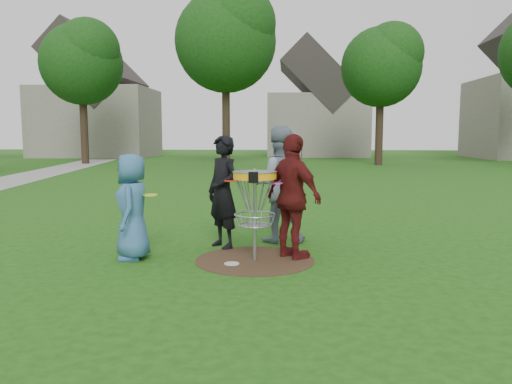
# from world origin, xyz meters

# --- Properties ---
(ground) EXTENTS (100.00, 100.00, 0.00)m
(ground) POSITION_xyz_m (0.00, 0.00, 0.00)
(ground) COLOR #19470F
(ground) RESTS_ON ground
(dirt_patch) EXTENTS (1.80, 1.80, 0.01)m
(dirt_patch) POSITION_xyz_m (0.00, 0.00, 0.00)
(dirt_patch) COLOR #47331E
(dirt_patch) RESTS_ON ground
(player_blue) EXTENTS (0.61, 0.85, 1.60)m
(player_blue) POSITION_xyz_m (-1.85, -0.01, 0.80)
(player_blue) COLOR #34638F
(player_blue) RESTS_ON ground
(player_black) EXTENTS (0.79, 0.81, 1.87)m
(player_black) POSITION_xyz_m (-0.58, 0.82, 0.93)
(player_black) COLOR black
(player_black) RESTS_ON ground
(player_grey) EXTENTS (1.08, 0.90, 2.02)m
(player_grey) POSITION_xyz_m (0.33, 1.36, 1.01)
(player_grey) COLOR gray
(player_grey) RESTS_ON ground
(player_maroon) EXTENTS (1.09, 1.13, 1.89)m
(player_maroon) POSITION_xyz_m (0.57, 0.16, 0.95)
(player_maroon) COLOR #561413
(player_maroon) RESTS_ON ground
(disc_on_grass) EXTENTS (0.22, 0.22, 0.02)m
(disc_on_grass) POSITION_xyz_m (-0.32, -0.26, 0.01)
(disc_on_grass) COLOR silver
(disc_on_grass) RESTS_ON ground
(disc_golf_basket) EXTENTS (0.66, 0.67, 1.38)m
(disc_golf_basket) POSITION_xyz_m (0.00, -0.00, 1.02)
(disc_golf_basket) COLOR #9EA0A5
(disc_golf_basket) RESTS_ON ground
(held_discs) EXTENTS (2.09, 1.32, 0.28)m
(held_discs) POSITION_xyz_m (-0.36, 0.44, 1.13)
(held_discs) COLOR #C5E519
(held_discs) RESTS_ON ground
(tree_row) EXTENTS (51.20, 17.42, 9.90)m
(tree_row) POSITION_xyz_m (0.44, 20.67, 6.21)
(tree_row) COLOR #38281C
(tree_row) RESTS_ON ground
(house_row) EXTENTS (44.50, 10.65, 11.62)m
(house_row) POSITION_xyz_m (4.78, 33.07, 4.14)
(house_row) COLOR gray
(house_row) RESTS_ON ground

